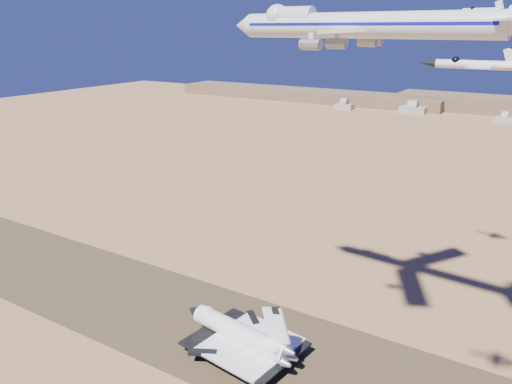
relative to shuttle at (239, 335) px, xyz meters
The scene contains 10 objects.
ground 18.96m from the shuttle, 164.71° to the left, with size 1200.00×1200.00×0.00m, color #A77B4A.
runway 18.95m from the shuttle, 164.71° to the left, with size 600.00×50.00×0.06m, color #493A24.
hangars 490.02m from the shuttle, 99.57° to the left, with size 200.50×29.50×30.00m.
shuttle is the anchor object (origin of this frame).
carrier_747 95.60m from the shuttle, 33.59° to the left, with size 81.62×63.15×20.34m.
crew_a 11.38m from the shuttle, 66.83° to the right, with size 0.68×0.45×1.87m, color #BA350A.
crew_b 12.40m from the shuttle, 39.48° to the right, with size 0.84×0.49×1.73m, color #BA350A.
crew_c 11.89m from the shuttle, 43.45° to the right, with size 1.05×0.54×1.79m, color #BA350A.
chase_jet_a 108.61m from the shuttle, 24.74° to the right, with size 14.31×7.53×3.57m.
chase_jet_e 126.08m from the shuttle, 55.27° to the left, with size 14.55×8.11×3.64m.
Camera 1 is at (91.26, -114.88, 95.85)m, focal length 35.00 mm.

